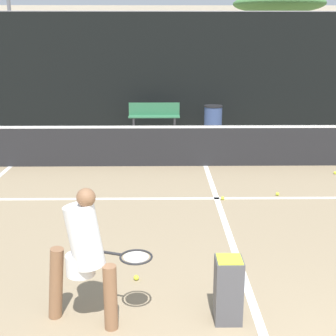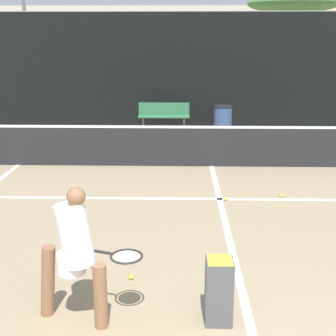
# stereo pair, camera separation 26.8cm
# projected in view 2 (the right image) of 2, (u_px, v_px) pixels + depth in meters

# --- Properties ---
(court_service_line) EXTENTS (8.25, 0.10, 0.01)m
(court_service_line) POSITION_uv_depth(u_px,v_px,m) (220.00, 199.00, 8.61)
(court_service_line) COLOR white
(court_service_line) RESTS_ON ground
(court_center_mark) EXTENTS (0.10, 7.54, 0.01)m
(court_center_mark) POSITION_uv_depth(u_px,v_px,m) (227.00, 232.00, 7.17)
(court_center_mark) COLOR white
(court_center_mark) RESTS_ON ground
(net) EXTENTS (11.09, 0.09, 1.07)m
(net) POSITION_uv_depth(u_px,v_px,m) (212.00, 145.00, 10.66)
(net) COLOR slate
(net) RESTS_ON ground
(fence_back) EXTENTS (24.00, 0.06, 3.68)m
(fence_back) POSITION_uv_depth(u_px,v_px,m) (203.00, 70.00, 15.23)
(fence_back) COLOR black
(fence_back) RESTS_ON ground
(player_practicing) EXTENTS (1.19, 0.46, 1.49)m
(player_practicing) POSITION_uv_depth(u_px,v_px,m) (75.00, 251.00, 4.70)
(player_practicing) COLOR #8C6042
(player_practicing) RESTS_ON ground
(tennis_ball_scattered_0) EXTENTS (0.07, 0.07, 0.07)m
(tennis_ball_scattered_0) POSITION_uv_depth(u_px,v_px,m) (281.00, 195.00, 8.71)
(tennis_ball_scattered_0) COLOR #D1E033
(tennis_ball_scattered_0) RESTS_ON ground
(tennis_ball_scattered_2) EXTENTS (0.07, 0.07, 0.07)m
(tennis_ball_scattered_2) POSITION_uv_depth(u_px,v_px,m) (91.00, 265.00, 6.06)
(tennis_ball_scattered_2) COLOR #D1E033
(tennis_ball_scattered_2) RESTS_ON ground
(tennis_ball_scattered_3) EXTENTS (0.07, 0.07, 0.07)m
(tennis_ball_scattered_3) POSITION_uv_depth(u_px,v_px,m) (131.00, 277.00, 5.75)
(tennis_ball_scattered_3) COLOR #D1E033
(tennis_ball_scattered_3) RESTS_ON ground
(tennis_ball_scattered_4) EXTENTS (0.07, 0.07, 0.07)m
(tennis_ball_scattered_4) POSITION_uv_depth(u_px,v_px,m) (225.00, 199.00, 8.53)
(tennis_ball_scattered_4) COLOR #D1E033
(tennis_ball_scattered_4) RESTS_ON ground
(ball_hopper) EXTENTS (0.28, 0.28, 0.71)m
(ball_hopper) POSITION_uv_depth(u_px,v_px,m) (219.00, 289.00, 4.81)
(ball_hopper) COLOR #4C4C51
(ball_hopper) RESTS_ON ground
(courtside_bench) EXTENTS (1.62, 0.38, 0.86)m
(courtside_bench) POSITION_uv_depth(u_px,v_px,m) (164.00, 115.00, 14.92)
(courtside_bench) COLOR #33724C
(courtside_bench) RESTS_ON ground
(trash_bin) EXTENTS (0.59, 0.59, 0.80)m
(trash_bin) POSITION_uv_depth(u_px,v_px,m) (223.00, 118.00, 14.78)
(trash_bin) COLOR #384C7F
(trash_bin) RESTS_ON ground
(parked_car) EXTENTS (1.81, 3.91, 1.52)m
(parked_car) POSITION_uv_depth(u_px,v_px,m) (204.00, 99.00, 17.62)
(parked_car) COLOR maroon
(parked_car) RESTS_ON ground
(tree_west) EXTENTS (4.52, 4.52, 4.91)m
(tree_west) POSITION_uv_depth(u_px,v_px,m) (294.00, 4.00, 22.84)
(tree_west) COLOR brown
(tree_west) RESTS_ON ground
(building_far) EXTENTS (36.00, 2.40, 4.96)m
(building_far) POSITION_uv_depth(u_px,v_px,m) (191.00, 43.00, 33.53)
(building_far) COLOR beige
(building_far) RESTS_ON ground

